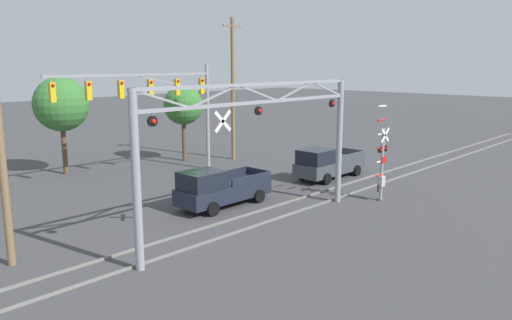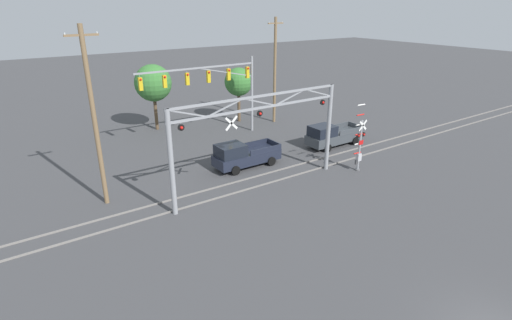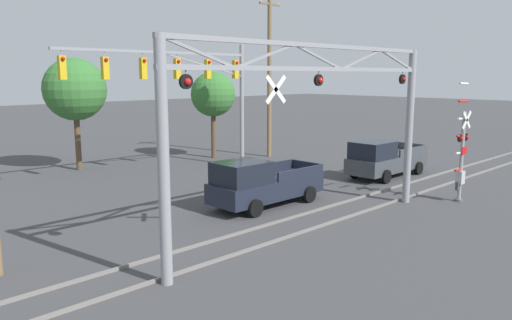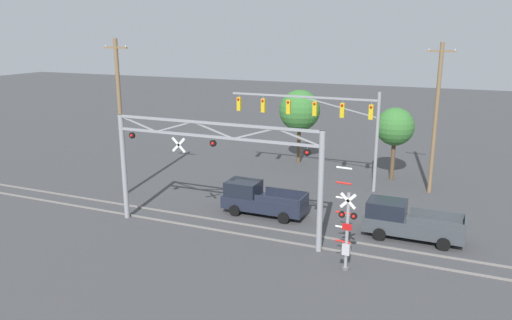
% 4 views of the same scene
% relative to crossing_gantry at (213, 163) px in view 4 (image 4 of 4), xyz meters
% --- Properties ---
extents(rail_track_near, '(80.00, 0.08, 0.10)m').
position_rel_crossing_gantry_xyz_m(rail_track_near, '(0.01, 0.28, -4.07)').
color(rail_track_near, gray).
rests_on(rail_track_near, ground_plane).
extents(rail_track_far, '(80.00, 0.08, 0.10)m').
position_rel_crossing_gantry_xyz_m(rail_track_far, '(0.01, 1.72, -4.07)').
color(rail_track_far, gray).
rests_on(rail_track_far, ground_plane).
extents(crossing_gantry, '(12.52, 0.31, 6.40)m').
position_rel_crossing_gantry_xyz_m(crossing_gantry, '(0.00, 0.00, 0.00)').
color(crossing_gantry, gray).
rests_on(crossing_gantry, ground_plane).
extents(crossing_signal_mast, '(1.08, 0.35, 5.09)m').
position_rel_crossing_gantry_xyz_m(crossing_signal_mast, '(7.86, -1.53, -2.19)').
color(crossing_signal_mast, gray).
rests_on(crossing_signal_mast, ground_plane).
extents(traffic_signal_span, '(11.24, 0.39, 7.12)m').
position_rel_crossing_gantry_xyz_m(traffic_signal_span, '(3.37, 11.24, 1.01)').
color(traffic_signal_span, gray).
rests_on(traffic_signal_span, ground_plane).
extents(pickup_truck_lead, '(5.21, 2.11, 2.02)m').
position_rel_crossing_gantry_xyz_m(pickup_truck_lead, '(1.15, 3.81, -3.16)').
color(pickup_truck_lead, '#1E2333').
rests_on(pickup_truck_lead, ground_plane).
extents(pickup_truck_following, '(5.33, 2.11, 2.02)m').
position_rel_crossing_gantry_xyz_m(pickup_truck_following, '(10.09, 3.54, -3.16)').
color(pickup_truck_following, '#3D4247').
rests_on(pickup_truck_following, ground_plane).
extents(utility_pole_left, '(1.80, 0.28, 10.69)m').
position_rel_crossing_gantry_xyz_m(utility_pole_left, '(-9.08, 3.72, 1.38)').
color(utility_pole_left, brown).
rests_on(utility_pole_left, ground_plane).
extents(utility_pole_right, '(1.80, 0.28, 10.45)m').
position_rel_crossing_gantry_xyz_m(utility_pole_right, '(10.60, 12.58, 1.26)').
color(utility_pole_right, brown).
rests_on(utility_pole_right, ground_plane).
extents(background_tree_beyond_span, '(2.88, 2.88, 5.60)m').
position_rel_crossing_gantry_xyz_m(background_tree_beyond_span, '(7.64, 14.78, 0.01)').
color(background_tree_beyond_span, brown).
rests_on(background_tree_beyond_span, ground_plane).
extents(background_tree_far_left_verge, '(3.51, 3.51, 6.35)m').
position_rel_crossing_gantry_xyz_m(background_tree_far_left_verge, '(-0.64, 16.86, 0.45)').
color(background_tree_far_left_verge, brown).
rests_on(background_tree_far_left_verge, ground_plane).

